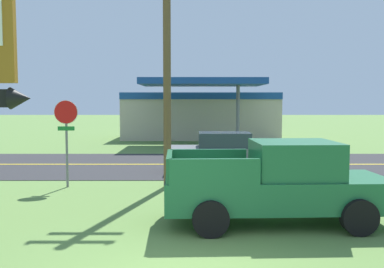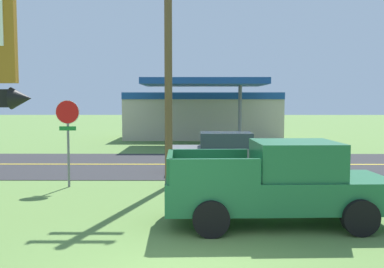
% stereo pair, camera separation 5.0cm
% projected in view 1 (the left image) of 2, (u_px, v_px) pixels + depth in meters
% --- Properties ---
extents(road_asphalt, '(140.00, 8.00, 0.02)m').
position_uv_depth(road_asphalt, '(192.00, 165.00, 19.51)').
color(road_asphalt, '#2B2B2D').
rests_on(road_asphalt, ground).
extents(road_centre_line, '(126.00, 0.20, 0.01)m').
position_uv_depth(road_centre_line, '(192.00, 164.00, 19.51)').
color(road_centre_line, gold).
rests_on(road_centre_line, road_asphalt).
extents(stop_sign, '(0.80, 0.08, 2.95)m').
position_uv_depth(stop_sign, '(68.00, 128.00, 14.23)').
color(stop_sign, slate).
rests_on(stop_sign, ground).
extents(utility_pole, '(1.80, 0.26, 8.61)m').
position_uv_depth(utility_pole, '(168.00, 51.00, 14.09)').
color(utility_pole, brown).
rests_on(utility_pole, ground).
extents(gas_station, '(12.00, 11.50, 4.40)m').
position_uv_depth(gas_station, '(202.00, 114.00, 33.83)').
color(gas_station, beige).
rests_on(gas_station, ground).
extents(pickup_green_parked_on_lawn, '(5.27, 2.39, 1.96)m').
position_uv_depth(pickup_green_parked_on_lawn, '(279.00, 183.00, 10.01)').
color(pickup_green_parked_on_lawn, '#1E6038').
rests_on(pickup_green_parked_on_lawn, ground).
extents(car_grey_near_lane, '(4.20, 2.00, 1.64)m').
position_uv_depth(car_grey_near_lane, '(223.00, 152.00, 17.45)').
color(car_grey_near_lane, slate).
rests_on(car_grey_near_lane, ground).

